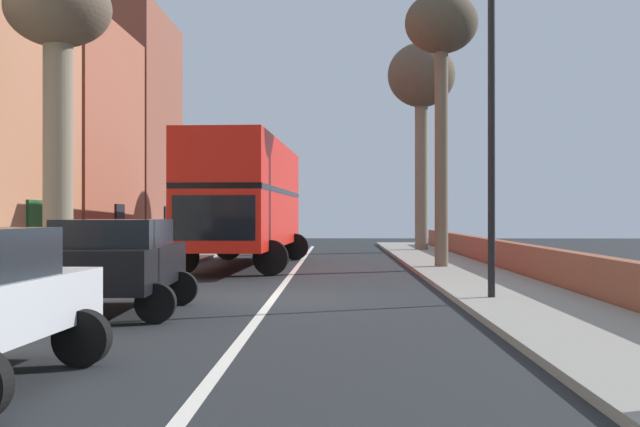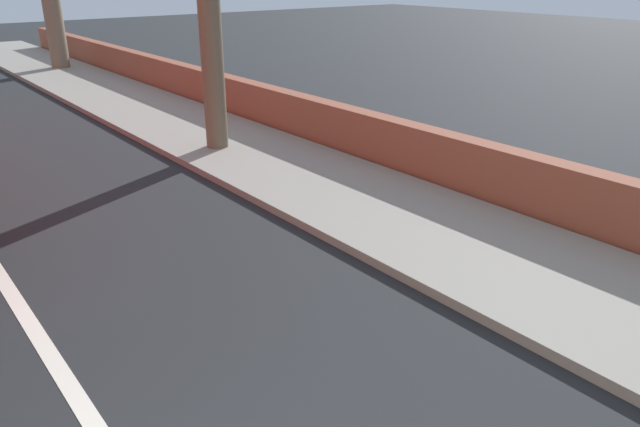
{
  "view_description": "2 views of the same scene",
  "coord_description": "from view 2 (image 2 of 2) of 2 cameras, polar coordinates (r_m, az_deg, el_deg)",
  "views": [
    {
      "loc": [
        1.3,
        -16.46,
        1.71
      ],
      "look_at": [
        0.85,
        4.96,
        1.75
      ],
      "focal_mm": 44.97,
      "sensor_mm": 36.0,
      "label": 1
    },
    {
      "loc": [
        -0.97,
        -1.89,
        3.37
      ],
      "look_at": [
        2.17,
        2.13,
        1.3
      ],
      "focal_mm": 34.47,
      "sensor_mm": 36.0,
      "label": 2
    }
  ],
  "objects": []
}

